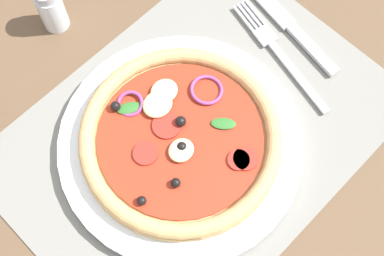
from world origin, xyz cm
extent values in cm
cube|color=brown|center=(0.00, 0.00, -1.20)|extent=(190.00, 140.00, 2.40)
cube|color=slate|center=(0.00, 0.00, 0.20)|extent=(44.02, 32.23, 0.40)
cylinder|color=white|center=(-2.52, -0.21, 1.08)|extent=(27.70, 27.70, 1.35)
cylinder|color=tan|center=(-2.52, -0.21, 2.25)|extent=(22.47, 22.47, 1.00)
torus|color=tan|center=(-2.52, -0.21, 3.11)|extent=(22.47, 22.47, 1.80)
cylinder|color=#A82D19|center=(-2.52, -0.21, 2.90)|extent=(18.42, 18.42, 0.30)
ellipsoid|color=beige|center=(-1.68, 4.51, 3.58)|extent=(3.51, 3.16, 1.05)
ellipsoid|color=beige|center=(0.11, 5.18, 3.54)|extent=(3.23, 2.91, 0.97)
ellipsoid|color=beige|center=(-3.64, -1.21, 3.49)|extent=(2.92, 2.63, 0.88)
sphere|color=black|center=(-6.62, -3.42, 3.58)|extent=(1.05, 1.05, 1.05)
sphere|color=black|center=(-5.16, 7.63, 3.63)|extent=(1.16, 1.16, 1.16)
sphere|color=black|center=(-3.36, -1.03, 3.63)|extent=(1.16, 1.16, 1.16)
sphere|color=black|center=(-10.45, -2.28, 3.56)|extent=(1.01, 1.01, 1.01)
sphere|color=black|center=(-1.34, 1.17, 3.67)|extent=(1.23, 1.23, 1.23)
torus|color=#8E3D75|center=(3.57, 1.96, 3.30)|extent=(3.88, 3.86, 0.82)
torus|color=#8E3D75|center=(-3.70, 6.83, 3.30)|extent=(3.17, 3.14, 1.11)
cylinder|color=#A3281E|center=(-6.54, 1.35, 3.20)|extent=(2.76, 2.76, 0.30)
cylinder|color=#A3281E|center=(-0.34, -6.31, 3.20)|extent=(2.41, 2.41, 0.30)
cylinder|color=#A3281E|center=(0.63, -6.73, 3.20)|extent=(2.72, 2.72, 0.30)
cylinder|color=#A3281E|center=(-2.62, 2.07, 3.20)|extent=(3.27, 3.27, 0.30)
ellipsoid|color=#2D6B28|center=(-4.14, 6.56, 3.25)|extent=(3.12, 2.64, 0.30)
ellipsoid|color=#2D6B28|center=(1.93, -2.24, 3.25)|extent=(2.88, 3.04, 0.30)
cube|color=#B2B5BA|center=(13.59, -3.73, 0.62)|extent=(3.35, 11.08, 0.44)
cube|color=#B2B5BA|center=(15.10, 2.94, 0.62)|extent=(2.70, 2.95, 0.44)
cube|color=#B2B5BA|center=(16.74, 6.08, 0.62)|extent=(1.27, 4.28, 0.44)
cube|color=#B2B5BA|center=(16.16, 6.21, 0.62)|extent=(1.27, 4.28, 0.44)
cube|color=#B2B5BA|center=(15.57, 6.34, 0.62)|extent=(1.27, 4.28, 0.44)
cube|color=#B2B5BA|center=(14.99, 6.47, 0.62)|extent=(1.27, 4.28, 0.44)
cube|color=#B2B5BA|center=(17.66, -2.51, 0.71)|extent=(2.61, 8.50, 0.62)
cylinder|color=silver|center=(-1.80, 23.08, 2.75)|extent=(3.20, 3.20, 5.50)
camera|label=1|loc=(-16.71, -15.86, 57.14)|focal=49.67mm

